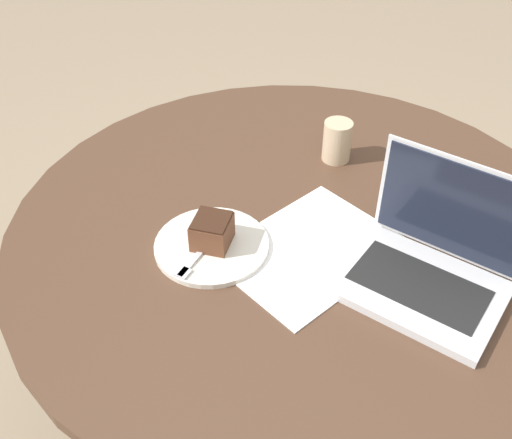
{
  "coord_description": "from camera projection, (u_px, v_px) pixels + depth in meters",
  "views": [
    {
      "loc": [
        0.9,
        0.4,
        1.55
      ],
      "look_at": [
        0.08,
        -0.06,
        0.76
      ],
      "focal_mm": 42.0,
      "sensor_mm": 36.0,
      "label": 1
    }
  ],
  "objects": [
    {
      "name": "ground_plane",
      "position": [
        287.0,
        408.0,
        1.75
      ],
      "size": [
        12.0,
        12.0,
        0.0
      ],
      "primitive_type": "plane",
      "color": "gray"
    },
    {
      "name": "dining_table",
      "position": [
        295.0,
        263.0,
        1.37
      ],
      "size": [
        1.24,
        1.24,
        0.72
      ],
      "color": "#4C3323",
      "rests_on": "ground_plane"
    },
    {
      "name": "paper_document",
      "position": [
        310.0,
        250.0,
        1.21
      ],
      "size": [
        0.41,
        0.36,
        0.0
      ],
      "rotation": [
        0.0,
        0.0,
        -0.32
      ],
      "color": "white",
      "rests_on": "dining_table"
    },
    {
      "name": "plate",
      "position": [
        212.0,
        246.0,
        1.22
      ],
      "size": [
        0.23,
        0.23,
        0.01
      ],
      "color": "silver",
      "rests_on": "dining_table"
    },
    {
      "name": "cake_slice",
      "position": [
        212.0,
        231.0,
        1.19
      ],
      "size": [
        0.09,
        0.09,
        0.06
      ],
      "rotation": [
        0.0,
        0.0,
        4.96
      ],
      "color": "brown",
      "rests_on": "plate"
    },
    {
      "name": "fork",
      "position": [
        198.0,
        256.0,
        1.18
      ],
      "size": [
        0.17,
        0.03,
        0.0
      ],
      "rotation": [
        0.0,
        0.0,
        6.32
      ],
      "color": "silver",
      "rests_on": "plate"
    },
    {
      "name": "coffee_glass",
      "position": [
        337.0,
        141.0,
        1.43
      ],
      "size": [
        0.07,
        0.07,
        0.1
      ],
      "color": "#C6AD89",
      "rests_on": "dining_table"
    },
    {
      "name": "laptop",
      "position": [
        428.0,
        266.0,
        1.12
      ],
      "size": [
        0.26,
        0.32,
        0.23
      ],
      "rotation": [
        0.0,
        0.0,
        4.61
      ],
      "color": "silver",
      "rests_on": "dining_table"
    }
  ]
}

